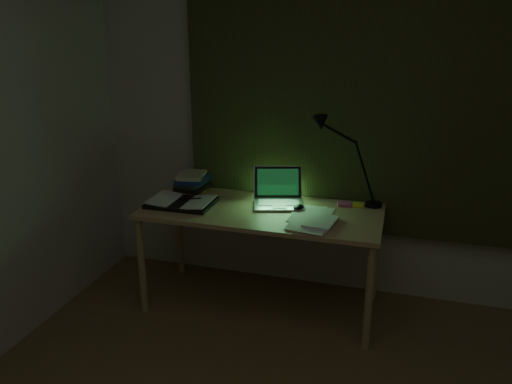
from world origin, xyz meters
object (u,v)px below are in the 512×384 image
(open_textbook, at_px, (182,202))
(book_stack, at_px, (192,183))
(desk_lamp, at_px, (377,163))
(laptop, at_px, (279,189))
(loose_papers, at_px, (312,220))
(desk, at_px, (261,258))

(open_textbook, distance_m, book_stack, 0.24)
(book_stack, relative_size, desk_lamp, 0.39)
(laptop, relative_size, loose_papers, 0.91)
(book_stack, bearing_deg, desk, -18.55)
(desk, distance_m, laptop, 0.46)
(book_stack, relative_size, loose_papers, 0.57)
(loose_papers, height_order, desk_lamp, desk_lamp)
(laptop, distance_m, open_textbook, 0.62)
(desk, xyz_separation_m, desk_lamp, (0.66, 0.26, 0.61))
(desk, height_order, book_stack, book_stack)
(open_textbook, distance_m, desk_lamp, 1.24)
(open_textbook, xyz_separation_m, book_stack, (-0.03, 0.23, 0.06))
(loose_papers, relative_size, desk_lamp, 0.68)
(book_stack, xyz_separation_m, loose_papers, (0.87, -0.29, -0.06))
(loose_papers, bearing_deg, open_textbook, 176.29)
(desk, xyz_separation_m, book_stack, (-0.53, 0.18, 0.41))
(desk_lamp, bearing_deg, loose_papers, -127.11)
(open_textbook, xyz_separation_m, loose_papers, (0.84, -0.05, -0.01))
(open_textbook, height_order, loose_papers, open_textbook)
(desk, distance_m, desk_lamp, 0.94)
(laptop, xyz_separation_m, loose_papers, (0.25, -0.20, -0.10))
(book_stack, distance_m, loose_papers, 0.92)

